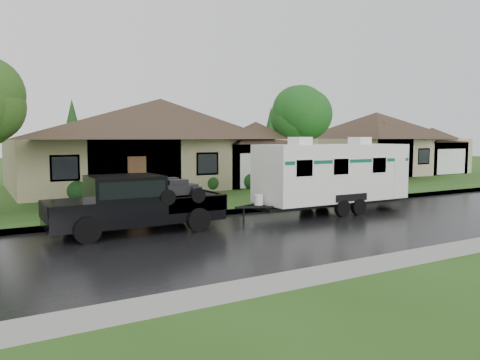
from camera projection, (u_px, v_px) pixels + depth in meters
name	position (u px, v px, depth m)	size (l,w,h in m)	color
ground	(244.00, 223.00, 17.62)	(140.00, 140.00, 0.00)	#2B4E18
road	(274.00, 232.00, 15.90)	(140.00, 8.00, 0.01)	black
curb	(217.00, 213.00, 19.55)	(140.00, 0.50, 0.15)	gray
lawn	(127.00, 186.00, 30.53)	(140.00, 26.00, 0.15)	#2B4E18
house_main	(166.00, 132.00, 30.36)	(19.44, 10.80, 6.90)	tan
house_neighbor	(379.00, 137.00, 40.83)	(15.12, 9.72, 6.45)	tan
tree_right_green	(303.00, 116.00, 30.33)	(3.93, 3.93, 6.50)	#382B1E
shrub_row	(191.00, 183.00, 26.57)	(13.60, 1.00, 1.00)	#143814
pickup_truck	(133.00, 202.00, 15.84)	(5.88, 2.23, 1.96)	black
travel_trailer	(332.00, 172.00, 20.19)	(7.25, 2.55, 3.25)	white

